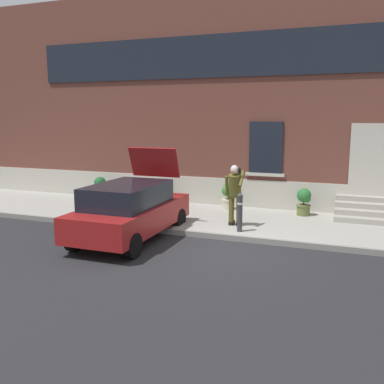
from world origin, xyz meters
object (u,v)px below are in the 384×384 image
planter_terracotta (162,191)px  bollard_far_left (96,200)px  planter_cream (228,196)px  planter_olive (304,201)px  hatchback_car_red (130,210)px  person_on_phone (235,191)px  planter_charcoal (100,188)px  bollard_near_person (240,211)px

planter_terracotta → bollard_far_left: bearing=-109.1°
planter_terracotta → planter_cream: 2.46m
planter_terracotta → planter_olive: size_ratio=1.00×
planter_olive → planter_cream: bearing=178.7°
hatchback_car_red → bollard_far_left: hatchback_car_red is taller
person_on_phone → planter_cream: person_on_phone is taller
planter_cream → person_on_phone: bearing=-69.8°
planter_olive → bollard_far_left: bearing=-156.2°
planter_terracotta → planter_charcoal: bearing=-176.2°
person_on_phone → planter_cream: size_ratio=2.02×
planter_charcoal → planter_terracotta: same height
bollard_near_person → person_on_phone: size_ratio=0.60×
bollard_far_left → hatchback_car_red: bearing=-33.6°
bollard_near_person → planter_terracotta: size_ratio=1.22×
planter_charcoal → bollard_far_left: bearing=-59.8°
bollard_near_person → planter_charcoal: size_ratio=1.22×
bollard_near_person → planter_olive: bearing=61.7°
planter_charcoal → planter_olive: 7.38m
planter_charcoal → planter_terracotta: 2.47m
hatchback_car_red → planter_olive: 5.56m
hatchback_car_red → bollard_far_left: bearing=146.4°
bollard_near_person → planter_charcoal: (-5.98, 2.59, -0.11)m
planter_charcoal → planter_cream: same height
planter_charcoal → planter_cream: bearing=0.6°
hatchback_car_red → planter_terracotta: bearing=102.6°
planter_charcoal → planter_olive: (7.38, -0.00, 0.00)m
person_on_phone → planter_cream: bearing=122.5°
planter_terracotta → planter_cream: same height
person_on_phone → planter_charcoal: size_ratio=2.02×
hatchback_car_red → planter_terracotta: size_ratio=4.73×
bollard_near_person → planter_cream: size_ratio=1.22×
bollard_far_left → planter_olive: bollard_far_left is taller
bollard_near_person → planter_terracotta: (-3.52, 2.76, -0.11)m
bollard_near_person → planter_terracotta: 4.47m
bollard_near_person → planter_charcoal: bearing=156.6°
hatchback_car_red → planter_cream: (1.57, 3.87, -0.19)m
hatchback_car_red → bollard_far_left: (-1.84, 1.22, -0.09)m
hatchback_car_red → planter_charcoal: 5.08m
bollard_far_left → planter_olive: bearing=23.8°
bollard_near_person → planter_olive: bollard_near_person is taller
hatchback_car_red → planter_olive: bearing=43.4°
planter_terracotta → planter_cream: bearing=-2.5°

